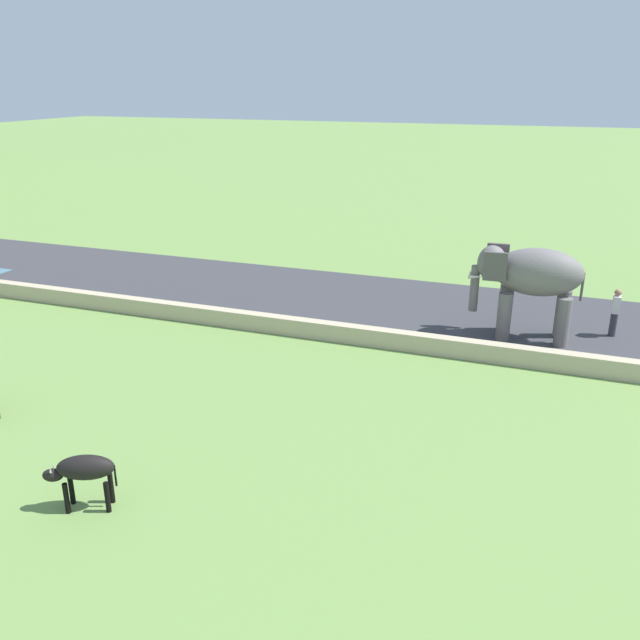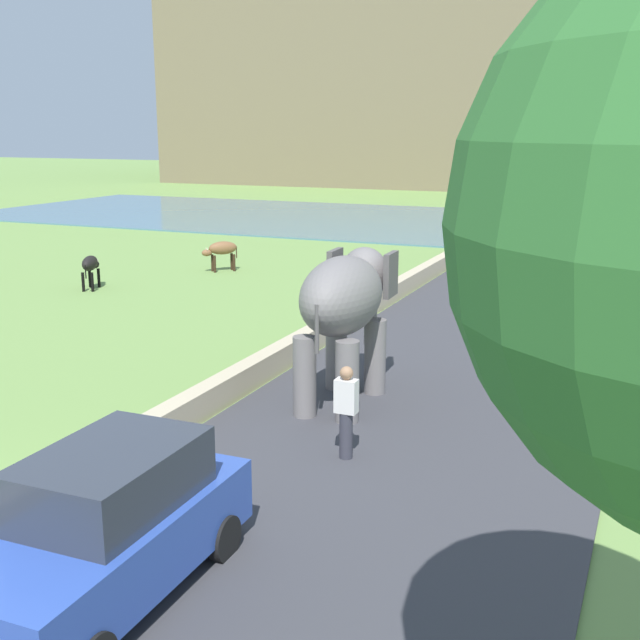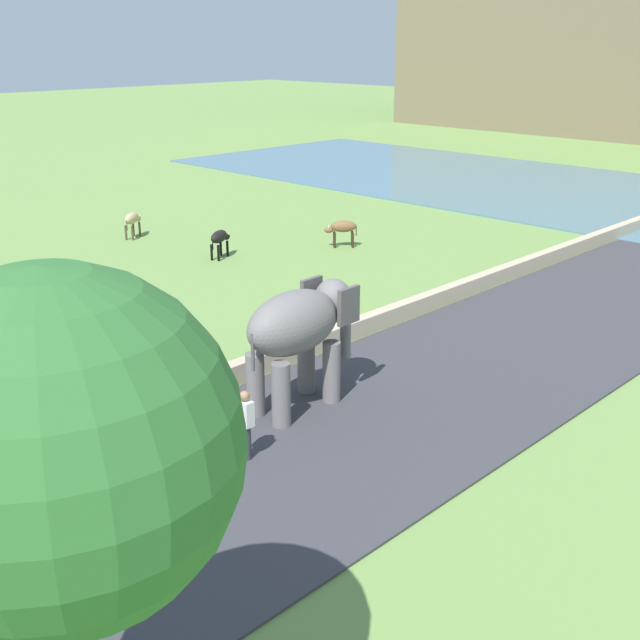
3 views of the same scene
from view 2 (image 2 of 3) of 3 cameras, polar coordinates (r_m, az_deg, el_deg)
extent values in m
cube|color=#38383D|center=(26.87, 14.46, 1.70)|extent=(7.00, 120.00, 0.06)
cube|color=tan|center=(25.76, 5.41, 2.15)|extent=(0.40, 110.00, 0.57)
cube|color=slate|center=(50.33, -3.90, 7.47)|extent=(36.00, 18.00, 0.08)
cube|color=#75664C|center=(83.68, 13.75, 18.62)|extent=(64.00, 28.00, 26.52)
ellipsoid|color=slate|center=(15.24, 1.57, 1.76)|extent=(1.52, 2.76, 1.50)
cylinder|color=slate|center=(16.52, 1.17, -2.43)|extent=(0.44, 0.44, 1.60)
cylinder|color=slate|center=(16.27, 3.96, -2.72)|extent=(0.44, 0.44, 1.60)
cylinder|color=slate|center=(14.95, -1.11, -4.17)|extent=(0.44, 0.44, 1.60)
cylinder|color=slate|center=(14.67, 1.95, -4.52)|extent=(0.44, 0.44, 1.60)
ellipsoid|color=slate|center=(16.52, 3.20, 3.34)|extent=(1.04, 0.94, 1.10)
cube|color=#504C4C|center=(16.58, 1.08, 3.52)|extent=(0.15, 0.70, 0.90)
cube|color=#504C4C|center=(16.22, 5.08, 3.25)|extent=(0.15, 0.70, 0.90)
cylinder|color=slate|center=(17.14, 3.64, 0.68)|extent=(0.28, 0.28, 1.50)
cone|color=silver|center=(17.05, 2.89, 2.16)|extent=(0.15, 0.56, 0.17)
cone|color=silver|center=(16.92, 4.31, 2.06)|extent=(0.15, 0.56, 0.17)
cylinder|color=#504C4C|center=(14.11, -0.22, -0.66)|extent=(0.08, 0.08, 0.90)
cylinder|color=#33333D|center=(13.21, 1.87, -8.34)|extent=(0.22, 0.22, 0.85)
cube|color=silver|center=(12.97, 1.89, -5.45)|extent=(0.36, 0.22, 0.56)
sphere|color=#997051|center=(12.84, 1.91, -3.81)|extent=(0.22, 0.22, 0.22)
cube|color=#2D4CA8|center=(9.80, -15.09, -15.28)|extent=(1.75, 4.02, 0.80)
cube|color=#2D333D|center=(9.61, -14.63, -10.86)|extent=(1.47, 2.22, 0.70)
cylinder|color=black|center=(10.53, -6.87, -15.22)|extent=(0.19, 0.60, 0.60)
cylinder|color=black|center=(11.34, -14.20, -13.35)|extent=(0.19, 0.60, 0.60)
ellipsoid|color=brown|center=(30.73, -6.95, 5.13)|extent=(1.07, 1.11, 0.50)
cylinder|color=#302014|center=(30.56, -7.53, 3.98)|extent=(0.10, 0.10, 0.65)
cylinder|color=#302014|center=(30.86, -7.69, 4.06)|extent=(0.10, 0.10, 0.65)
cylinder|color=#302014|center=(30.78, -6.15, 4.09)|extent=(0.10, 0.10, 0.65)
cylinder|color=#302014|center=(31.07, -6.33, 4.17)|extent=(0.10, 0.10, 0.65)
ellipsoid|color=brown|center=(30.58, -8.08, 4.77)|extent=(0.45, 0.46, 0.26)
cone|color=beige|center=(30.47, -8.05, 5.06)|extent=(0.04, 0.04, 0.12)
cone|color=beige|center=(30.64, -8.14, 5.11)|extent=(0.04, 0.04, 0.12)
cylinder|color=#302014|center=(30.92, -5.98, 4.84)|extent=(0.04, 0.04, 0.45)
ellipsoid|color=black|center=(28.12, -16.11, 3.92)|extent=(0.83, 1.18, 0.50)
cylinder|color=black|center=(28.62, -16.12, 2.91)|extent=(0.10, 0.10, 0.65)
cylinder|color=black|center=(28.53, -15.52, 2.92)|extent=(0.10, 0.10, 0.65)
cylinder|color=black|center=(27.89, -16.56, 2.61)|extent=(0.10, 0.10, 0.65)
cylinder|color=black|center=(27.81, -15.95, 2.62)|extent=(0.10, 0.10, 0.65)
ellipsoid|color=black|center=(28.74, -15.74, 3.84)|extent=(0.38, 0.46, 0.26)
cone|color=beige|center=(28.74, -15.93, 4.17)|extent=(0.04, 0.04, 0.12)
cone|color=beige|center=(28.69, -15.59, 4.18)|extent=(0.04, 0.04, 0.12)
cylinder|color=black|center=(27.64, -16.40, 3.32)|extent=(0.04, 0.04, 0.45)
camera|label=1|loc=(29.75, -41.23, 15.20)|focal=37.22mm
camera|label=3|loc=(8.01, 104.60, 20.69)|focal=44.79mm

